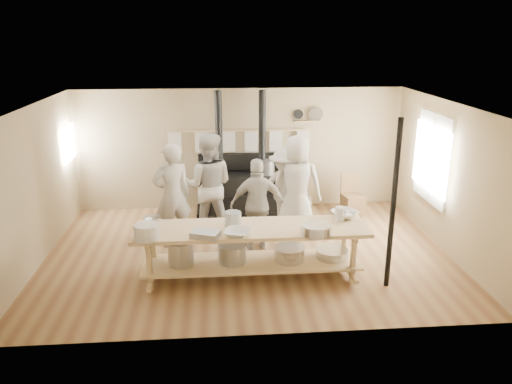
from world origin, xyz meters
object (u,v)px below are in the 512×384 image
cook_right (258,205)px  chair (352,203)px  cook_center (297,185)px  stove (241,189)px  prep_table (251,247)px  cook_by_window (285,189)px  cook_left (208,185)px  cook_far_left (172,196)px  roasting_pan (205,234)px

cook_right → chair: (2.15, 1.56, -0.57)m
cook_center → cook_right: cook_center is taller
stove → cook_center: 1.62m
cook_center → cook_right: 1.09m
prep_table → cook_by_window: size_ratio=2.18×
stove → cook_left: 1.48m
cook_left → cook_far_left: bearing=38.6°
cook_left → roasting_pan: cook_left is taller
cook_center → roasting_pan: 2.75m
stove → cook_left: stove is taller
cook_far_left → chair: bearing=177.7°
cook_by_window → cook_far_left: bearing=-154.1°
cook_far_left → cook_by_window: (2.10, 0.59, -0.12)m
cook_far_left → chair: cook_far_left is taller
cook_right → roasting_pan: size_ratio=4.07×
cook_center → cook_right: size_ratio=1.15×
cook_by_window → chair: 1.80m
prep_table → cook_center: size_ratio=1.88×
prep_table → cook_center: 2.13m
cook_left → cook_by_window: bearing=-167.4°
cook_center → roasting_pan: bearing=66.5°
prep_table → cook_left: size_ratio=1.81×
prep_table → cook_left: (-0.67, 1.78, 0.47)m
prep_table → cook_center: bearing=61.0°
stove → cook_right: stove is taller
stove → roasting_pan: bearing=-101.7°
cook_far_left → cook_center: (2.31, 0.46, 0.01)m
prep_table → cook_far_left: cook_far_left is taller
prep_table → cook_left: bearing=110.5°
cook_center → chair: bearing=-133.1°
chair → roasting_pan: size_ratio=2.16×
stove → prep_table: bearing=-90.0°
cook_left → cook_center: cook_left is taller
cook_center → cook_by_window: 0.29m
stove → chair: size_ratio=2.96×
cook_far_left → roasting_pan: bearing=88.0°
cook_left → stove: bearing=-112.8°
cook_center → chair: (1.34, 0.84, -0.70)m
cook_by_window → roasting_pan: size_ratio=4.07×
cook_right → cook_by_window: bearing=-125.4°
stove → roasting_pan: 3.44m
cook_right → cook_by_window: (0.59, 0.86, -0.00)m
cook_far_left → cook_left: bearing=-168.8°
cook_left → roasting_pan: 2.11m
prep_table → cook_left: 1.96m
stove → cook_by_window: 1.36m
cook_right → prep_table: bearing=78.8°
cook_right → cook_by_window: 1.04m
cook_center → cook_far_left: bearing=26.0°
stove → cook_by_window: stove is taller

